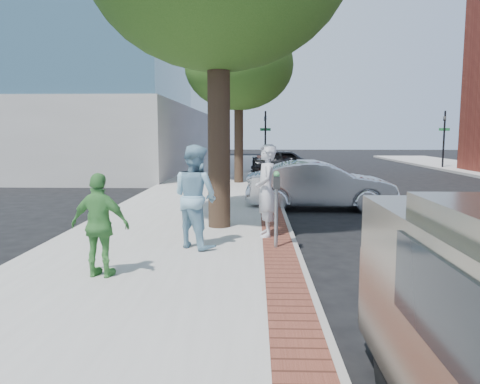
{
  "coord_description": "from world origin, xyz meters",
  "views": [
    {
      "loc": [
        0.24,
        -8.97,
        2.33
      ],
      "look_at": [
        -0.05,
        0.08,
        1.2
      ],
      "focal_mm": 35.0,
      "sensor_mm": 36.0,
      "label": 1
    }
  ],
  "objects_px": {
    "person_gray": "(266,191)",
    "sedan_silver": "(320,185)",
    "person_officer": "(195,196)",
    "bg_car": "(288,162)",
    "parking_meter": "(276,193)",
    "person_green": "(100,225)"
  },
  "relations": [
    {
      "from": "person_gray",
      "to": "sedan_silver",
      "type": "distance_m",
      "value": 4.91
    },
    {
      "from": "person_officer",
      "to": "sedan_silver",
      "type": "xyz_separation_m",
      "value": [
        3.15,
        5.56,
        -0.39
      ]
    },
    {
      "from": "person_gray",
      "to": "person_officer",
      "type": "relative_size",
      "value": 0.99
    },
    {
      "from": "person_gray",
      "to": "person_officer",
      "type": "distance_m",
      "value": 1.7
    },
    {
      "from": "sedan_silver",
      "to": "bg_car",
      "type": "relative_size",
      "value": 1.09
    },
    {
      "from": "person_gray",
      "to": "bg_car",
      "type": "bearing_deg",
      "value": 168.88
    },
    {
      "from": "sedan_silver",
      "to": "parking_meter",
      "type": "bearing_deg",
      "value": 164.9
    },
    {
      "from": "parking_meter",
      "to": "person_officer",
      "type": "height_order",
      "value": "person_officer"
    },
    {
      "from": "parking_meter",
      "to": "person_green",
      "type": "relative_size",
      "value": 0.92
    },
    {
      "from": "person_gray",
      "to": "person_green",
      "type": "xyz_separation_m",
      "value": [
        -2.58,
        -2.92,
        -0.18
      ]
    },
    {
      "from": "person_gray",
      "to": "sedan_silver",
      "type": "height_order",
      "value": "person_gray"
    },
    {
      "from": "bg_car",
      "to": "person_gray",
      "type": "bearing_deg",
      "value": 176.94
    },
    {
      "from": "person_green",
      "to": "bg_car",
      "type": "xyz_separation_m",
      "value": [
        4.21,
        20.09,
        -0.24
      ]
    },
    {
      "from": "person_gray",
      "to": "sedan_silver",
      "type": "xyz_separation_m",
      "value": [
        1.77,
        4.56,
        -0.38
      ]
    },
    {
      "from": "parking_meter",
      "to": "bg_car",
      "type": "xyz_separation_m",
      "value": [
        1.46,
        18.17,
        -0.49
      ]
    },
    {
      "from": "person_officer",
      "to": "person_green",
      "type": "xyz_separation_m",
      "value": [
        -1.21,
        -1.93,
        -0.19
      ]
    },
    {
      "from": "parking_meter",
      "to": "sedan_silver",
      "type": "height_order",
      "value": "parking_meter"
    },
    {
      "from": "person_gray",
      "to": "sedan_silver",
      "type": "bearing_deg",
      "value": 153.12
    },
    {
      "from": "bg_car",
      "to": "parking_meter",
      "type": "bearing_deg",
      "value": 177.79
    },
    {
      "from": "person_green",
      "to": "sedan_silver",
      "type": "distance_m",
      "value": 8.66
    },
    {
      "from": "person_green",
      "to": "sedan_silver",
      "type": "xyz_separation_m",
      "value": [
        4.35,
        7.48,
        -0.2
      ]
    },
    {
      "from": "parking_meter",
      "to": "person_officer",
      "type": "relative_size",
      "value": 0.75
    }
  ]
}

